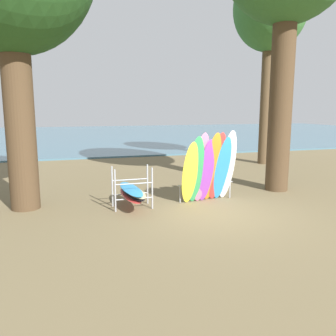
% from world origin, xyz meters
% --- Properties ---
extents(ground_plane, '(80.00, 80.00, 0.00)m').
position_xyz_m(ground_plane, '(0.00, 0.00, 0.00)').
color(ground_plane, brown).
extents(lake_water, '(80.00, 36.00, 0.10)m').
position_xyz_m(lake_water, '(0.00, 30.05, 0.05)').
color(lake_water, '#477084').
rests_on(lake_water, ground).
extents(tree_mid_behind, '(3.74, 3.74, 10.13)m').
position_xyz_m(tree_mid_behind, '(6.36, 7.66, 7.80)').
color(tree_mid_behind, brown).
rests_on(tree_mid_behind, ground).
extents(leaning_board_pile, '(1.94, 0.77, 2.30)m').
position_xyz_m(leaning_board_pile, '(0.36, 1.21, 1.08)').
color(leaning_board_pile, yellow).
rests_on(leaning_board_pile, ground).
extents(board_storage_rack, '(1.15, 2.12, 1.25)m').
position_xyz_m(board_storage_rack, '(-2.12, 1.32, 0.50)').
color(board_storage_rack, '#9EA0A5').
rests_on(board_storage_rack, ground).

